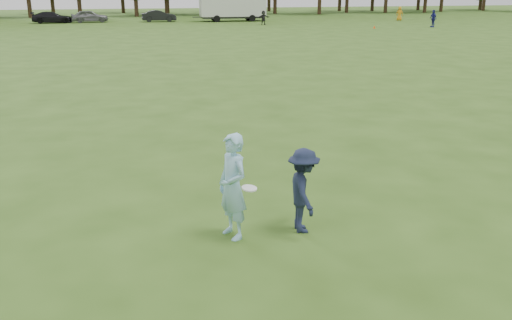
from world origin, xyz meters
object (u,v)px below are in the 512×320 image
at_px(car_d, 52,17).
at_px(defender, 303,191).
at_px(player_far_d, 264,18).
at_px(car_e, 89,16).
at_px(player_far_b, 433,19).
at_px(car_f, 159,16).
at_px(player_far_c, 400,14).
at_px(thrower, 233,187).
at_px(cargo_trailer, 233,6).
at_px(field_cone, 374,27).

bearing_deg(car_d, defender, -173.19).
xyz_separation_m(player_far_d, car_e, (-19.39, 8.57, -0.05)).
bearing_deg(player_far_b, car_f, -124.51).
height_order(player_far_c, player_far_d, player_far_c).
height_order(car_d, car_e, car_e).
bearing_deg(defender, player_far_d, -8.35).
relative_size(thrower, car_d, 0.42).
bearing_deg(car_e, defender, 179.78).
height_order(car_f, cargo_trailer, cargo_trailer).
xyz_separation_m(defender, player_far_b, (28.87, 45.00, 0.11)).
distance_m(defender, car_d, 61.87).
distance_m(player_far_d, car_d, 25.07).
relative_size(car_e, cargo_trailer, 0.48).
bearing_deg(defender, player_far_b, -28.08).
xyz_separation_m(thrower, car_f, (2.16, 60.48, -0.28)).
bearing_deg(defender, car_f, 3.78).
distance_m(thrower, defender, 1.31).
bearing_deg(car_d, car_f, -95.14).
xyz_separation_m(defender, player_far_c, (30.50, 55.76, 0.07)).
bearing_deg(car_e, player_far_c, -104.96).
bearing_deg(field_cone, car_e, 151.11).
relative_size(defender, car_d, 0.35).
distance_m(field_cone, cargo_trailer, 19.19).
bearing_deg(thrower, car_f, 155.81).
xyz_separation_m(player_far_b, car_e, (-36.20, 16.00, -0.16)).
height_order(car_e, car_f, car_e).
xyz_separation_m(defender, player_far_d, (12.06, 52.43, -0.00)).
distance_m(car_e, field_cone, 33.58).
xyz_separation_m(car_e, cargo_trailer, (17.18, -1.51, 1.04)).
relative_size(player_far_b, player_far_c, 1.04).
relative_size(thrower, cargo_trailer, 0.21).
bearing_deg(thrower, cargo_trailer, 147.24).
bearing_deg(car_d, field_cone, -119.41).
relative_size(player_far_d, car_f, 0.38).
bearing_deg(player_far_c, car_f, 23.46).
bearing_deg(car_e, field_cone, -125.96).
bearing_deg(player_far_b, thrower, -39.37).
height_order(player_far_c, cargo_trailer, cargo_trailer).
xyz_separation_m(player_far_c, car_f, (-29.63, 4.76, -0.18)).
height_order(player_far_d, car_d, player_far_d).
height_order(defender, player_far_b, player_far_b).
bearing_deg(player_far_d, player_far_c, 0.77).
relative_size(player_far_c, car_d, 0.38).
bearing_deg(player_far_d, car_f, 134.64).
height_order(defender, player_far_d, defender).
relative_size(car_e, car_f, 1.04).
distance_m(car_d, car_e, 4.25).
relative_size(defender, car_f, 0.38).
bearing_deg(cargo_trailer, defender, -99.40).
relative_size(player_far_b, cargo_trailer, 0.20).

